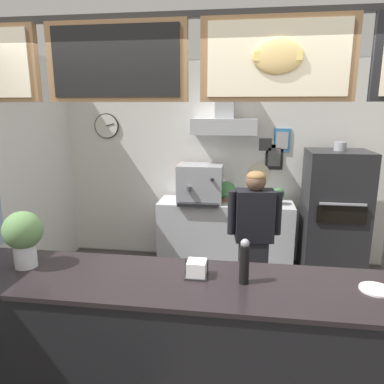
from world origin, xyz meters
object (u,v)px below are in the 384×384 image
basil_vase (23,236)px  potted_oregano (278,195)px  condiment_plate (376,289)px  espresso_machine (200,184)px  potted_rosemary (226,190)px  pizza_oven (334,217)px  pepper_grinder (244,262)px  napkin_holder (197,269)px  shop_worker (253,241)px

basil_vase → potted_oregano: bearing=53.0°
potted_oregano → condiment_plate: potted_oregano is taller
espresso_machine → potted_rosemary: (0.33, 0.06, -0.09)m
pizza_oven → basil_vase: pizza_oven is taller
pizza_oven → potted_oregano: bearing=167.5°
pepper_grinder → basil_vase: size_ratio=0.74×
potted_rosemary → pepper_grinder: size_ratio=0.92×
potted_rosemary → basil_vase: 2.83m
pizza_oven → napkin_holder: pizza_oven is taller
napkin_holder → pepper_grinder: size_ratio=0.52×
potted_rosemary → potted_oregano: potted_rosemary is taller
potted_oregano → condiment_plate: 2.52m
shop_worker → pepper_grinder: (-0.10, -1.38, 0.38)m
pepper_grinder → condiment_plate: size_ratio=1.53×
espresso_machine → napkin_holder: espresso_machine is taller
shop_worker → basil_vase: size_ratio=3.98×
napkin_holder → potted_oregano: bearing=73.9°
shop_worker → condiment_plate: (0.67, -1.36, 0.25)m
espresso_machine → basil_vase: basil_vase is taller
potted_rosemary → condiment_plate: potted_rosemary is taller
condiment_plate → shop_worker: bearing=116.3°
shop_worker → napkin_holder: shop_worker is taller
shop_worker → espresso_machine: (-0.67, 1.14, 0.32)m
napkin_holder → pepper_grinder: (0.30, -0.05, 0.09)m
napkin_holder → pepper_grinder: pepper_grinder is taller
potted_rosemary → basil_vase: (-1.21, -2.55, 0.23)m
potted_oregano → basil_vase: basil_vase is taller
espresso_machine → basil_vase: 2.64m
pizza_oven → potted_rosemary: size_ratio=6.53×
potted_rosemary → potted_oregano: (0.66, -0.07, -0.03)m
pepper_grinder → shop_worker: bearing=86.0°
napkin_holder → basil_vase: size_ratio=0.38×
espresso_machine → pepper_grinder: bearing=-77.2°
potted_oregano → pepper_grinder: 2.55m
espresso_machine → potted_oregano: espresso_machine is taller
condiment_plate → napkin_holder: bearing=178.2°
napkin_holder → condiment_plate: bearing=-1.8°
shop_worker → potted_oregano: (0.32, 1.13, 0.20)m
pizza_oven → basil_vase: 3.47m
napkin_holder → basil_vase: bearing=-179.1°
shop_worker → napkin_holder: size_ratio=10.38×
espresso_machine → napkin_holder: size_ratio=3.87×
potted_oregano → shop_worker: bearing=-105.8°
napkin_holder → pepper_grinder: bearing=-9.9°
pizza_oven → pepper_grinder: 2.63m
potted_oregano → pepper_grinder: pepper_grinder is taller
shop_worker → pepper_grinder: 1.44m
shop_worker → pepper_grinder: size_ratio=5.36×
shop_worker → condiment_plate: size_ratio=8.18×
condiment_plate → espresso_machine: bearing=118.2°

